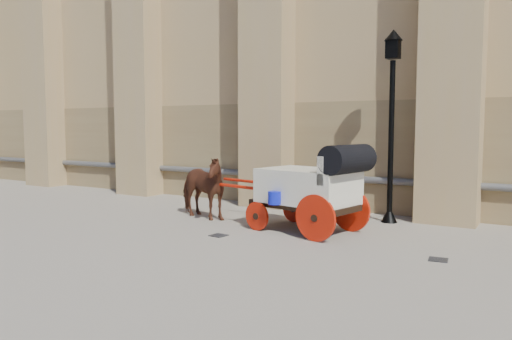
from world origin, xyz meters
The scene contains 6 objects.
ground centered at (0.00, 0.00, 0.00)m, with size 90.00×90.00×0.00m, color gray.
horse centered at (-1.47, 1.02, 0.79)m, with size 0.86×1.88×1.59m, color brown.
carriage centered at (1.67, 0.94, 1.05)m, with size 4.61×2.07×1.95m.
street_lamp centered at (2.78, 2.97, 2.46)m, with size 0.43×0.43×4.59m.
drain_grate_near centered at (0.09, -0.39, 0.01)m, with size 0.32×0.32×0.01m, color black.
drain_grate_far centered at (4.50, 0.00, 0.01)m, with size 0.32×0.32×0.01m, color black.
Camera 1 is at (6.14, -8.95, 2.34)m, focal length 35.00 mm.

